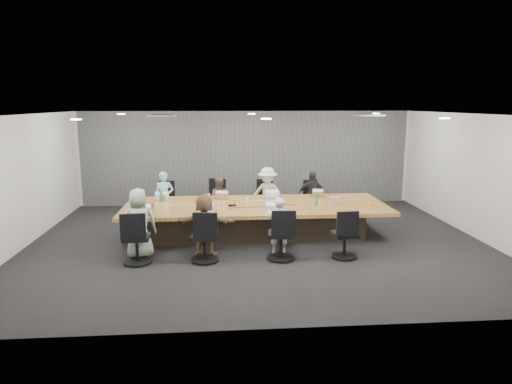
{
  "coord_description": "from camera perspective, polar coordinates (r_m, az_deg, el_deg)",
  "views": [
    {
      "loc": [
        -0.82,
        -9.73,
        3.04
      ],
      "look_at": [
        0.0,
        0.4,
        1.05
      ],
      "focal_mm": 32.0,
      "sensor_mm": 36.0,
      "label": 1
    }
  ],
  "objects": [
    {
      "name": "person_4",
      "position": [
        9.32,
        -14.41,
        -3.81
      ],
      "size": [
        0.77,
        0.6,
        1.4
      ],
      "primitive_type": "imported",
      "rotation": [
        0.0,
        0.0,
        3.39
      ],
      "color": "#929E90",
      "rests_on": "ground"
    },
    {
      "name": "bottle_green_left",
      "position": [
        11.01,
        -11.8,
        -0.54
      ],
      "size": [
        0.09,
        0.09,
        0.25
      ],
      "primitive_type": "cylinder",
      "rotation": [
        0.0,
        0.0,
        0.36
      ],
      "color": "#32764C",
      "rests_on": "conference_table"
    },
    {
      "name": "mic_left",
      "position": [
        10.37,
        -3.03,
        -1.66
      ],
      "size": [
        0.17,
        0.12,
        0.03
      ],
      "primitive_type": "cube",
      "rotation": [
        0.0,
        0.0,
        0.09
      ],
      "color": "black",
      "rests_on": "conference_table"
    },
    {
      "name": "cup_white_near",
      "position": [
        10.84,
        10.24,
        -1.09
      ],
      "size": [
        0.07,
        0.07,
        0.09
      ],
      "primitive_type": "cylinder",
      "rotation": [
        0.0,
        0.0,
        0.01
      ],
      "color": "white",
      "rests_on": "conference_table"
    },
    {
      "name": "laptop_1",
      "position": [
        11.26,
        -4.48,
        -0.69
      ],
      "size": [
        0.37,
        0.3,
        0.02
      ],
      "primitive_type": "cube",
      "rotation": [
        0.0,
        0.0,
        2.91
      ],
      "color": "#8C6647",
      "rests_on": "conference_table"
    },
    {
      "name": "chair_7",
      "position": [
        9.26,
        11.04,
        -5.7
      ],
      "size": [
        0.59,
        0.59,
        0.8
      ],
      "primitive_type": null,
      "rotation": [
        0.0,
        0.0,
        0.09
      ],
      "color": "black",
      "rests_on": "ground"
    },
    {
      "name": "mug_brown",
      "position": [
        10.35,
        -12.98,
        -1.7
      ],
      "size": [
        0.1,
        0.1,
        0.12
      ],
      "primitive_type": "cylinder",
      "rotation": [
        0.0,
        0.0,
        0.02
      ],
      "color": "brown",
      "rests_on": "conference_table"
    },
    {
      "name": "stapler",
      "position": [
        10.09,
        2.71,
        -1.92
      ],
      "size": [
        0.17,
        0.06,
        0.06
      ],
      "primitive_type": "cube",
      "rotation": [
        0.0,
        0.0,
        0.12
      ],
      "color": "black",
      "rests_on": "conference_table"
    },
    {
      "name": "wall_front",
      "position": [
        6.01,
        3.38,
        -4.78
      ],
      "size": [
        10.0,
        0.0,
        2.8
      ],
      "primitive_type": "cube",
      "rotation": [
        -1.57,
        0.0,
        0.0
      ],
      "color": "beige",
      "rests_on": "ground"
    },
    {
      "name": "bottle_clear",
      "position": [
        10.59,
        -5.94,
        -0.84
      ],
      "size": [
        0.08,
        0.08,
        0.25
      ],
      "primitive_type": "cylinder",
      "rotation": [
        0.0,
        0.0,
        -0.15
      ],
      "color": "silver",
      "rests_on": "conference_table"
    },
    {
      "name": "mic_right",
      "position": [
        10.74,
        2.57,
        -1.21
      ],
      "size": [
        0.17,
        0.12,
        0.03
      ],
      "primitive_type": "cube",
      "rotation": [
        0.0,
        0.0,
        0.09
      ],
      "color": "black",
      "rests_on": "conference_table"
    },
    {
      "name": "chair_6",
      "position": [
        8.99,
        3.13,
        -5.78
      ],
      "size": [
        0.64,
        0.64,
        0.87
      ],
      "primitive_type": null,
      "rotation": [
        0.0,
        0.0,
        -0.09
      ],
      "color": "black",
      "rests_on": "ground"
    },
    {
      "name": "chair_2",
      "position": [
        12.28,
        1.27,
        -1.3
      ],
      "size": [
        0.6,
        0.6,
        0.81
      ],
      "primitive_type": null,
      "rotation": [
        0.0,
        0.0,
        3.05
      ],
      "color": "black",
      "rests_on": "ground"
    },
    {
      "name": "chair_5",
      "position": [
        8.92,
        -6.45,
        -6.01
      ],
      "size": [
        0.64,
        0.64,
        0.86
      ],
      "primitive_type": null,
      "rotation": [
        0.0,
        0.0,
        -0.12
      ],
      "color": "black",
      "rests_on": "ground"
    },
    {
      "name": "floor",
      "position": [
        10.22,
        0.18,
        -6.22
      ],
      "size": [
        10.0,
        8.0,
        0.0
      ],
      "primitive_type": "cube",
      "color": "black",
      "rests_on": "ground"
    },
    {
      "name": "person_0",
      "position": [
        11.91,
        -11.39,
        -0.67
      ],
      "size": [
        0.48,
        0.32,
        1.32
      ],
      "primitive_type": "imported",
      "rotation": [
        0.0,
        0.0,
        6.29
      ],
      "color": "#89BCD0",
      "rests_on": "ground"
    },
    {
      "name": "wall_right",
      "position": [
        11.45,
        25.99,
        1.72
      ],
      "size": [
        0.0,
        8.0,
        2.8
      ],
      "primitive_type": "cube",
      "rotation": [
        1.57,
        0.0,
        -1.57
      ],
      "color": "beige",
      "rests_on": "ground"
    },
    {
      "name": "chair_0",
      "position": [
        12.3,
        -11.15,
        -1.54
      ],
      "size": [
        0.54,
        0.54,
        0.79
      ],
      "primitive_type": null,
      "rotation": [
        0.0,
        0.0,
        3.16
      ],
      "color": "black",
      "rests_on": "ground"
    },
    {
      "name": "canvas_bag",
      "position": [
        10.85,
        9.93,
        -0.96
      ],
      "size": [
        0.27,
        0.2,
        0.14
      ],
      "primitive_type": "cube",
      "rotation": [
        0.0,
        0.0,
        -0.17
      ],
      "color": "tan",
      "rests_on": "conference_table"
    },
    {
      "name": "laptop_4",
      "position": [
        9.83,
        -13.89,
        -2.72
      ],
      "size": [
        0.33,
        0.23,
        0.02
      ],
      "primitive_type": "cube",
      "rotation": [
        0.0,
        0.0,
        -0.02
      ],
      "color": "#8C6647",
      "rests_on": "conference_table"
    },
    {
      "name": "bottle_green_right",
      "position": [
        10.43,
        7.6,
        -1.02
      ],
      "size": [
        0.08,
        0.08,
        0.26
      ],
      "primitive_type": "cylinder",
      "rotation": [
        0.0,
        0.0,
        -0.15
      ],
      "color": "#32764C",
      "rests_on": "conference_table"
    },
    {
      "name": "chair_3",
      "position": [
        12.46,
        6.63,
        -1.33
      ],
      "size": [
        0.64,
        0.64,
        0.76
      ],
      "primitive_type": null,
      "rotation": [
        0.0,
        0.0,
        3.45
      ],
      "color": "black",
      "rests_on": "ground"
    },
    {
      "name": "chair_1",
      "position": [
        12.21,
        -4.48,
        -1.28
      ],
      "size": [
        0.74,
        0.74,
        0.87
      ],
      "primitive_type": null,
      "rotation": [
        0.0,
        0.0,
        2.82
      ],
      "color": "black",
      "rests_on": "ground"
    },
    {
      "name": "laptop_6",
      "position": [
        9.77,
        2.44,
        -2.49
      ],
      "size": [
        0.39,
        0.3,
        0.02
      ],
      "primitive_type": "cube",
      "rotation": [
        0.0,
        0.0,
        -0.19
      ],
      "color": "#B2B2B7",
      "rests_on": "conference_table"
    },
    {
      "name": "laptop_0",
      "position": [
        11.35,
        -11.72,
        -0.79
      ],
      "size": [
        0.37,
        0.29,
        0.02
      ],
      "primitive_type": "cube",
      "rotation": [
        0.0,
        0.0,
        2.98
      ],
      "color": "#B2B2B7",
      "rests_on": "conference_table"
    },
    {
      "name": "cup_white_far",
      "position": [
        10.7,
        -1.13,
        -1.04
      ],
      "size": [
        0.1,
        0.1,
        0.11
      ],
      "primitive_type": "cylinder",
      "rotation": [
        0.0,
        0.0,
        -0.12
      ],
      "color": "white",
      "rests_on": "conference_table"
    },
    {
      "name": "snack_packet",
      "position": [
        10.7,
        13.89,
        -1.56
      ],
      "size": [
        0.2,
        0.19,
        0.04
      ],
      "primitive_type": "cube",
      "rotation": [
        0.0,
        0.0,
        -0.68
      ],
      "color": "orange",
      "rests_on": "conference_table"
    },
    {
      "name": "laptop_2",
      "position": [
        11.33,
        1.74,
        -0.59
      ],
      "size": [
        0.39,
        0.3,
        0.02
      ],
      "primitive_type": "cube",
      "rotation": [
        0.0,
        0.0,
        2.95
      ],
      "color": "#B2B2B7",
      "rests_on": "conference_table"
    },
    {
      "name": "ceiling",
      "position": [
        9.76,
        0.19,
        9.67
      ],
      "size": [
        10.0,
        8.0,
        0.0
      ],
      "primitive_type": "cube",
      "color": "white",
      "rests_on": "wall_back"
    },
    {
      "name": "conference_table",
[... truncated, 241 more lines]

